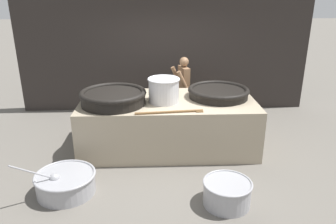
# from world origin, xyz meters

# --- Properties ---
(ground_plane) EXTENTS (60.00, 60.00, 0.00)m
(ground_plane) POSITION_xyz_m (0.00, 0.00, 0.00)
(ground_plane) COLOR #666059
(back_wall) EXTENTS (7.05, 0.24, 3.53)m
(back_wall) POSITION_xyz_m (0.00, 2.25, 1.77)
(back_wall) COLOR #2D2826
(back_wall) RESTS_ON ground_plane
(hearth_platform) EXTENTS (3.24, 1.57, 0.95)m
(hearth_platform) POSITION_xyz_m (0.00, 0.00, 0.47)
(hearth_platform) COLOR tan
(hearth_platform) RESTS_ON ground_plane
(giant_wok_near) EXTENTS (1.18, 1.18, 0.25)m
(giant_wok_near) POSITION_xyz_m (-0.99, -0.18, 1.09)
(giant_wok_near) COLOR black
(giant_wok_near) RESTS_ON hearth_platform
(giant_wok_far) EXTENTS (1.16, 1.16, 0.19)m
(giant_wok_far) POSITION_xyz_m (0.96, 0.14, 1.05)
(giant_wok_far) COLOR black
(giant_wok_far) RESTS_ON hearth_platform
(stock_pot) EXTENTS (0.58, 0.58, 0.45)m
(stock_pot) POSITION_xyz_m (-0.08, -0.10, 1.18)
(stock_pot) COLOR silver
(stock_pot) RESTS_ON hearth_platform
(stirring_paddle) EXTENTS (1.15, 0.18, 0.04)m
(stirring_paddle) POSITION_xyz_m (0.05, -0.68, 0.97)
(stirring_paddle) COLOR brown
(stirring_paddle) RESTS_ON hearth_platform
(cook) EXTENTS (0.42, 0.59, 1.50)m
(cook) POSITION_xyz_m (0.40, 1.31, 0.81)
(cook) COLOR #8C6647
(cook) RESTS_ON ground_plane
(prep_bowl_vegetables) EXTENTS (1.07, 0.90, 0.70)m
(prep_bowl_vegetables) POSITION_xyz_m (-1.60, -1.50, 0.18)
(prep_bowl_vegetables) COLOR #9E9EA3
(prep_bowl_vegetables) RESTS_ON ground_plane
(prep_bowl_meat) EXTENTS (0.70, 0.70, 0.36)m
(prep_bowl_meat) POSITION_xyz_m (0.76, -1.88, 0.20)
(prep_bowl_meat) COLOR #9E9EA3
(prep_bowl_meat) RESTS_ON ground_plane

